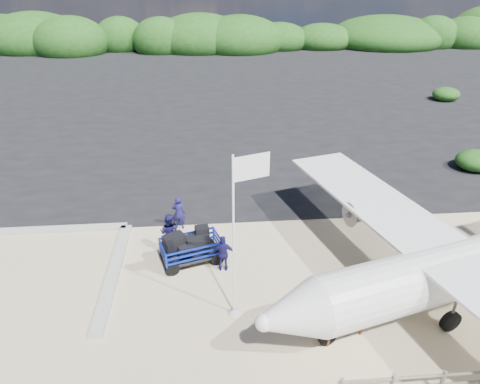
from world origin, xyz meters
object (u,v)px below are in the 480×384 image
object	(u,v)px
crew_b	(169,233)
aircraft_large	(316,99)
crew_a	(179,213)
signboard	(344,340)
crew_c	(224,254)
flagpole	(234,313)
baggage_cart	(192,262)

from	to	relation	value
crew_b	aircraft_large	xyz separation A→B (m)	(12.26, 23.45, -0.92)
crew_a	signboard	bearing A→B (deg)	133.74
crew_b	aircraft_large	bearing A→B (deg)	-96.38
signboard	crew_c	size ratio (longest dim) A/B	0.90
crew_b	signboard	bearing A→B (deg)	158.46
crew_a	crew_b	distance (m)	1.85
crew_a	crew_c	distance (m)	3.91
crew_a	crew_c	xyz separation A→B (m)	(1.96, -3.39, -0.03)
crew_c	aircraft_large	distance (m)	26.95
crew_c	flagpole	bearing A→B (deg)	102.47
crew_a	flagpole	bearing A→B (deg)	116.41
crew_a	crew_c	bearing A→B (deg)	125.95
baggage_cart	crew_a	xyz separation A→B (m)	(-0.63, 2.75, 0.85)
baggage_cart	crew_a	bearing A→B (deg)	85.95
baggage_cart	aircraft_large	size ratio (longest dim) A/B	0.15
baggage_cart	flagpole	xyz separation A→B (m)	(1.58, -3.16, 0.00)
aircraft_large	baggage_cart	bearing A→B (deg)	49.70
flagpole	crew_a	distance (m)	6.37
flagpole	crew_c	bearing A→B (deg)	95.67
flagpole	crew_c	distance (m)	2.66
flagpole	crew_a	world-z (taller)	flagpole
baggage_cart	crew_b	bearing A→B (deg)	118.67
flagpole	signboard	bearing A→B (deg)	-23.66
crew_c	aircraft_large	xyz separation A→B (m)	(9.99, 25.02, -0.82)
aircraft_large	signboard	bearing A→B (deg)	62.71
baggage_cart	crew_a	size ratio (longest dim) A/B	1.57
signboard	crew_b	world-z (taller)	crew_b
baggage_cart	flagpole	size ratio (longest dim) A/B	0.43
crew_c	aircraft_large	bearing A→B (deg)	-104.96
signboard	baggage_cart	bearing A→B (deg)	119.95
aircraft_large	crew_c	bearing A→B (deg)	52.84
flagpole	crew_b	distance (m)	4.89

